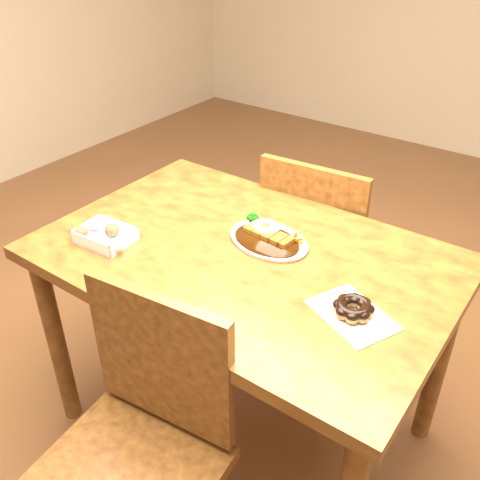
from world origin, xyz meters
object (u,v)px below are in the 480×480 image
Objects in this scene: donut_box at (104,235)px; pon_de_ring at (353,309)px; chair_far at (321,248)px; chair_near at (137,449)px; katsu_curry_plate at (268,237)px; table at (244,279)px.

pon_de_ring is at bearing 9.51° from donut_box.
chair_far reaches higher than pon_de_ring.
chair_far is 1.07m from chair_near.
katsu_curry_plate reaches higher than donut_box.
chair_far is at bearing 63.74° from donut_box.
chair_far reaches higher than katsu_curry_plate.
katsu_curry_plate is at bearing 90.18° from chair_far.
chair_near is (0.06, -0.54, -0.17)m from table.
table is 0.57m from chair_near.
chair_near is 0.62m from donut_box.
chair_near is 4.58× the size of donut_box.
table is 6.32× the size of donut_box.
chair_far is 0.78m from pon_de_ring.
chair_near is 3.07× the size of katsu_curry_plate.
table is 0.15m from katsu_curry_plate.
chair_near is (0.07, -1.07, 0.00)m from chair_far.
table is 1.38× the size of chair_far.
donut_box is (-0.38, -0.20, 0.12)m from table.
katsu_curry_plate is (0.02, 0.09, 0.11)m from table.
donut_box is at bearing 136.05° from chair_near.
table is 4.79× the size of pon_de_ring.
donut_box reaches higher than pon_de_ring.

